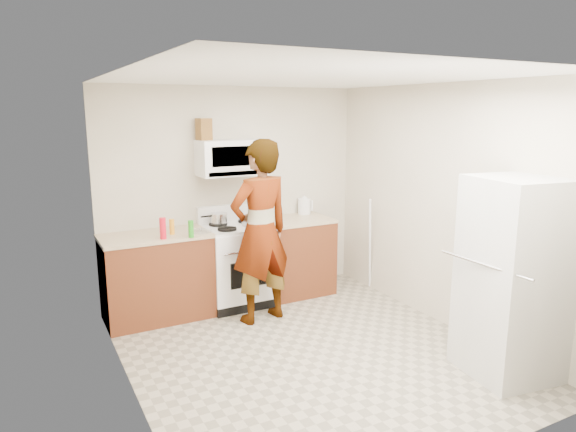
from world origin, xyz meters
TOP-DOWN VIEW (x-y plane):
  - floor at (0.00, 0.00)m, footprint 3.60×3.60m
  - back_wall at (0.00, 1.79)m, footprint 3.20×0.02m
  - right_wall at (1.59, 0.00)m, footprint 0.02×3.60m
  - cabinet_left at (-1.04, 1.49)m, footprint 1.12×0.62m
  - counter_left at (-1.04, 1.49)m, footprint 1.14×0.64m
  - cabinet_right at (0.68, 1.49)m, footprint 0.80×0.62m
  - counter_right at (0.68, 1.49)m, footprint 0.82×0.64m
  - gas_range at (-0.10, 1.48)m, footprint 0.76×0.65m
  - microwave at (-0.10, 1.61)m, footprint 0.76×0.38m
  - person at (-0.07, 0.92)m, footprint 0.78×0.58m
  - fridge at (1.32, -1.11)m, footprint 0.80×0.80m
  - kettle at (0.91, 1.70)m, footprint 0.16×0.16m
  - jug at (-0.40, 1.66)m, footprint 0.16×0.16m
  - saucepan at (-0.26, 1.64)m, footprint 0.25×0.25m
  - tray at (0.08, 1.40)m, footprint 0.28×0.21m
  - bottle_spray at (-1.01, 1.26)m, footprint 0.08×0.08m
  - bottle_hot_sauce at (-0.87, 1.41)m, footprint 0.07×0.07m
  - bottle_green_cap at (-0.74, 1.18)m, footprint 0.06×0.06m
  - pot_lid at (-0.57, 1.38)m, footprint 0.33×0.33m
  - broom at (1.52, 1.12)m, footprint 0.19×0.19m

SIDE VIEW (x-z plane):
  - floor at x=0.00m, z-range 0.00..0.00m
  - cabinet_left at x=-1.04m, z-range 0.00..0.90m
  - cabinet_right at x=0.68m, z-range 0.00..0.90m
  - gas_range at x=-0.10m, z-range -0.08..1.05m
  - broom at x=1.52m, z-range 0.01..1.18m
  - fridge at x=1.32m, z-range 0.00..1.70m
  - counter_left at x=-1.04m, z-range 0.90..0.93m
  - counter_right at x=0.68m, z-range 0.90..0.93m
  - pot_lid at x=-0.57m, z-range 0.94..0.95m
  - tray at x=0.08m, z-range 0.93..0.98m
  - person at x=-0.07m, z-range 0.00..1.95m
  - saucepan at x=-0.26m, z-range 0.95..1.06m
  - bottle_hot_sauce at x=-0.87m, z-range 0.94..1.10m
  - bottle_green_cap at x=-0.74m, z-range 0.94..1.11m
  - kettle at x=0.91m, z-range 0.94..1.13m
  - bottle_spray at x=-1.01m, z-range 0.94..1.16m
  - back_wall at x=0.00m, z-range 0.00..2.50m
  - right_wall at x=1.59m, z-range 0.00..2.50m
  - microwave at x=-0.10m, z-range 1.50..1.90m
  - jug at x=-0.40m, z-range 1.90..2.14m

